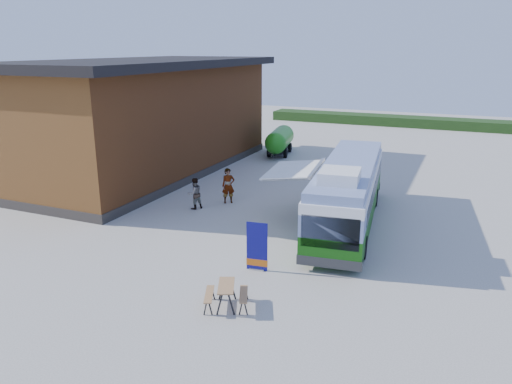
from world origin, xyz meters
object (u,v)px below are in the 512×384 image
at_px(banner, 257,251).
at_px(person_b, 195,194).
at_px(slurry_tanker, 280,140).
at_px(bus, 348,191).
at_px(person_a, 228,186).
at_px(picnic_table, 226,291).

distance_m(banner, person_b, 8.26).
xyz_separation_m(banner, slurry_tanker, (-6.81, 20.40, 0.40)).
distance_m(bus, person_a, 6.93).
height_order(person_b, slurry_tanker, slurry_tanker).
bearing_deg(banner, person_a, 116.84).
height_order(person_a, slurry_tanker, slurry_tanker).
xyz_separation_m(picnic_table, person_b, (-6.22, 8.66, 0.24)).
bearing_deg(slurry_tanker, picnic_table, -84.00).
distance_m(banner, picnic_table, 3.02).
relative_size(bus, slurry_tanker, 2.14).
xyz_separation_m(bus, slurry_tanker, (-8.78, 14.04, -0.52)).
height_order(bus, picnic_table, bus).
height_order(person_a, person_b, person_a).
xyz_separation_m(bus, person_a, (-6.83, 0.94, -0.74)).
xyz_separation_m(banner, picnic_table, (0.19, -3.01, -0.20)).
height_order(bus, banner, bus).
xyz_separation_m(person_b, slurry_tanker, (-0.78, 14.75, 0.36)).
distance_m(person_a, slurry_tanker, 13.24).
relative_size(person_a, slurry_tanker, 0.35).
distance_m(bus, person_b, 8.08).
bearing_deg(bus, person_b, 178.27).
bearing_deg(person_b, banner, 78.92).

